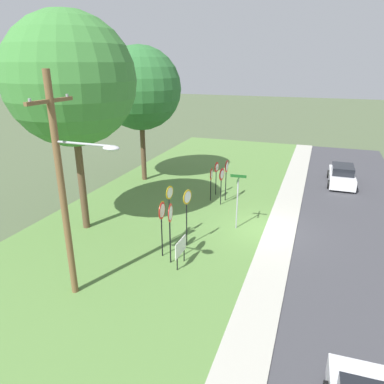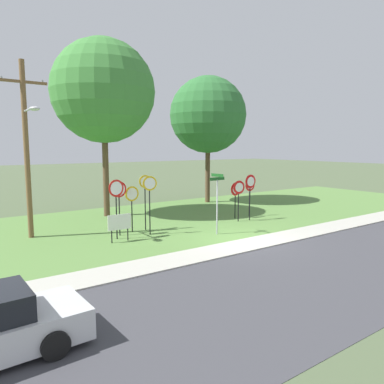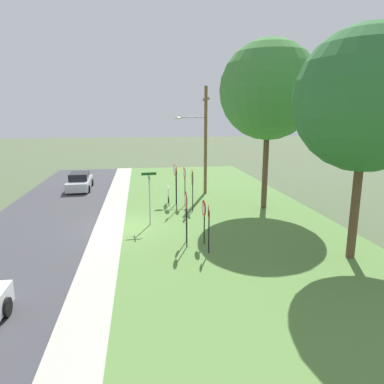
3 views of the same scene
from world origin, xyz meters
name	(u,v)px [view 1 (image 1 of 3)]	position (x,y,z in m)	size (l,w,h in m)	color
ground_plane	(264,231)	(0.00, 0.00, 0.00)	(160.00, 160.00, 0.00)	#4C5B3D
road_asphalt	(363,246)	(0.00, -4.80, 0.01)	(44.00, 6.40, 0.01)	#3D3D42
sidewalk_strip	(279,232)	(0.00, -0.80, 0.03)	(44.00, 1.60, 0.06)	#ADAA9E
grass_median	(160,215)	(0.00, 6.00, 0.02)	(44.00, 12.00, 0.04)	#567F3D
stop_sign_near_left	(170,202)	(-2.70, 4.21, 2.07)	(0.65, 0.12, 2.84)	black
stop_sign_near_right	(170,220)	(-4.64, 3.34, 2.08)	(0.78, 0.17, 2.78)	black
stop_sign_far_left	(162,214)	(-3.40, 4.31, 1.71)	(0.75, 0.11, 2.30)	black
stop_sign_far_center	(187,206)	(-2.98, 3.21, 2.12)	(0.69, 0.16, 2.87)	black
stop_sign_far_right	(162,217)	(-4.25, 3.91, 1.96)	(0.76, 0.11, 2.63)	black
yield_sign_near_left	(217,171)	(4.29, 3.88, 1.69)	(0.67, 0.13, 2.24)	black
yield_sign_near_right	(211,177)	(3.13, 3.88, 1.63)	(0.79, 0.12, 2.15)	black
yield_sign_far_left	(222,178)	(2.67, 3.09, 1.79)	(0.76, 0.14, 2.35)	black
yield_sign_far_right	(227,170)	(3.48, 3.00, 2.04)	(0.80, 0.10, 2.66)	black
street_name_post	(237,197)	(-0.25, 1.45, 1.81)	(0.96, 0.81, 2.97)	#9EA0A8
utility_pole	(65,183)	(-7.84, 5.82, 4.45)	(2.10, 2.51, 8.13)	brown
notice_board	(181,248)	(-4.72, 2.86, 0.87)	(1.10, 0.06, 1.25)	black
oak_tree_left	(70,81)	(-2.86, 9.03, 7.55)	(6.12, 6.12, 10.58)	brown
oak_tree_right	(140,89)	(5.64, 9.90, 6.64)	(5.72, 5.72, 9.47)	brown
parked_sedan_distant	(342,176)	(9.61, -4.04, 0.64)	(4.24, 1.93, 1.39)	silver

